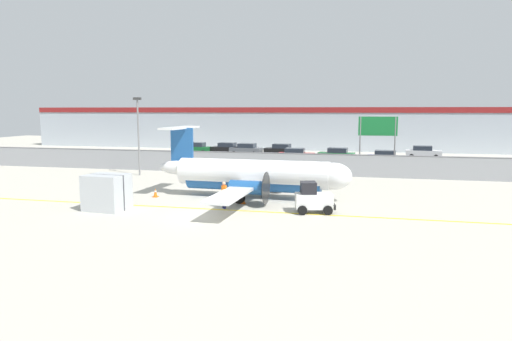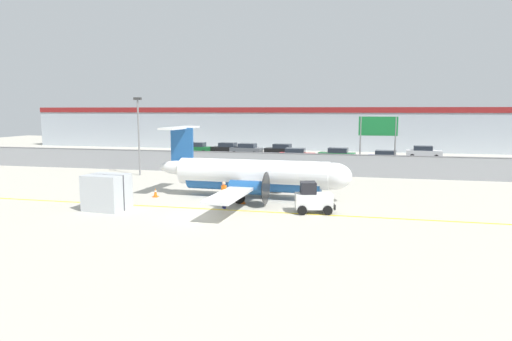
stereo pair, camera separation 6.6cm
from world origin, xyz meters
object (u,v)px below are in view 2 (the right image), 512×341
parked_car_7 (424,152)px  ground_crew_worker (224,193)px  parked_car_5 (337,155)px  cargo_container (107,192)px  traffic_cone_near_right (155,193)px  apron_light_pole (139,130)px  parked_car_2 (247,149)px  parked_car_4 (296,155)px  traffic_cone_near_left (243,199)px  baggage_tug (313,199)px  parked_car_3 (281,150)px  commuter_airplane (256,175)px  highway_sign (378,131)px  parked_car_0 (196,148)px  parked_car_6 (387,158)px  parked_car_1 (227,148)px

parked_car_7 → ground_crew_worker: bearing=-111.6°
parked_car_5 → parked_car_7: (10.32, 5.40, 0.00)m
cargo_container → traffic_cone_near_right: cargo_container is taller
parked_car_5 → apron_light_pole: (-17.55, -15.13, 3.41)m
cargo_container → parked_car_2: 33.69m
cargo_container → parked_car_4: bearing=78.9°
traffic_cone_near_left → baggage_tug: bearing=-19.3°
parked_car_3 → traffic_cone_near_left: bearing=101.6°
commuter_airplane → traffic_cone_near_left: 2.51m
highway_sign → traffic_cone_near_right: bearing=-135.6°
apron_light_pole → parked_car_3: bearing=63.0°
baggage_tug → traffic_cone_near_left: baggage_tug is taller
cargo_container → parked_car_5: bearing=71.7°
parked_car_4 → commuter_airplane: bearing=-88.6°
cargo_container → parked_car_3: 34.34m
highway_sign → parked_car_7: bearing=67.9°
parked_car_0 → parked_car_6: (24.81, -7.02, 0.00)m
cargo_container → parked_car_3: cargo_container is taller
parked_car_3 → parked_car_4: bearing=120.9°
ground_crew_worker → parked_car_2: same height
traffic_cone_near_right → parked_car_0: 30.53m
parked_car_6 → apron_light_pole: 26.58m
commuter_airplane → cargo_container: (-8.11, -5.78, -0.50)m
parked_car_1 → parked_car_3: (7.62, -0.58, 0.00)m
cargo_container → parked_car_6: 32.39m
parked_car_7 → parked_car_4: bearing=-150.4°
commuter_airplane → parked_car_3: (-3.13, 28.19, -0.71)m
parked_car_2 → parked_car_6: bearing=164.6°
baggage_tug → parked_car_1: (-15.11, 32.56, 0.04)m
parked_car_2 → parked_car_3: bearing=-170.9°
traffic_cone_near_right → parked_car_4: size_ratio=0.15×
traffic_cone_near_right → parked_car_1: bearing=97.0°
baggage_tug → traffic_cone_near_left: bearing=147.6°
traffic_cone_near_left → parked_car_4: size_ratio=0.15×
cargo_container → parked_car_7: 41.51m
parked_car_4 → parked_car_3: bearing=115.1°
parked_car_5 → parked_car_6: 5.99m
parked_car_5 → parked_car_6: size_ratio=1.00×
parked_car_0 → ground_crew_worker: bearing=114.0°
cargo_container → parked_car_3: (4.99, 33.97, -0.21)m
commuter_airplane → parked_car_7: bearing=65.4°
cargo_container → parked_car_0: (-6.84, 33.96, -0.21)m
traffic_cone_near_right → parked_car_2: (-0.73, 29.21, 0.58)m
parked_car_1 → ground_crew_worker: bearing=111.6°
commuter_airplane → ground_crew_worker: bearing=-105.4°
baggage_tug → traffic_cone_near_left: 5.09m
traffic_cone_near_right → apron_light_pole: apron_light_pole is taller
commuter_airplane → parked_car_6: (9.85, 21.16, -0.71)m
parked_car_4 → apron_light_pole: apron_light_pole is taller
parked_car_7 → apron_light_pole: apron_light_pole is taller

